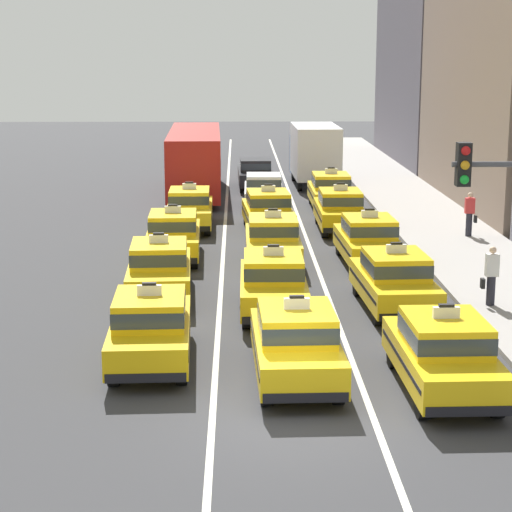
{
  "coord_description": "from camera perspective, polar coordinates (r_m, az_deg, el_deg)",
  "views": [
    {
      "loc": [
        -1.09,
        -17.27,
        7.13
      ],
      "look_at": [
        -0.55,
        9.27,
        1.3
      ],
      "focal_mm": 65.68,
      "sensor_mm": 36.0,
      "label": 1
    }
  ],
  "objects": [
    {
      "name": "pedestrian_trailing",
      "position": [
        26.92,
        14.13,
        -1.18
      ],
      "size": [
        0.47,
        0.24,
        1.68
      ],
      "color": "#23232D",
      "rests_on": "sidewalk_curb"
    },
    {
      "name": "taxi_center_third",
      "position": [
        31.72,
        1.02,
        1.02
      ],
      "size": [
        1.84,
        4.57,
        1.96
      ],
      "color": "black",
      "rests_on": "ground"
    },
    {
      "name": "taxi_right_second",
      "position": [
        26.45,
        8.43,
        -1.42
      ],
      "size": [
        2.01,
        4.63,
        1.96
      ],
      "color": "black",
      "rests_on": "ground"
    },
    {
      "name": "lane_stripe_left_center",
      "position": [
        37.95,
        -1.92,
        1.55
      ],
      "size": [
        0.14,
        80.0,
        0.01
      ],
      "primitive_type": "cube",
      "color": "silver",
      "rests_on": "ground"
    },
    {
      "name": "box_truck_right_sixth",
      "position": [
        51.03,
        3.54,
        6.34
      ],
      "size": [
        2.38,
        6.99,
        3.27
      ],
      "color": "black",
      "rests_on": "ground"
    },
    {
      "name": "taxi_center_nearest",
      "position": [
        20.65,
        2.45,
        -5.24
      ],
      "size": [
        1.94,
        4.61,
        1.96
      ],
      "color": "black",
      "rests_on": "ground"
    },
    {
      "name": "taxi_left_nearest",
      "position": [
        21.86,
        -6.45,
        -4.31
      ],
      "size": [
        1.98,
        4.62,
        1.96
      ],
      "color": "black",
      "rests_on": "ground"
    },
    {
      "name": "taxi_right_third",
      "position": [
        31.95,
        6.86,
        1.01
      ],
      "size": [
        1.95,
        4.61,
        1.96
      ],
      "color": "black",
      "rests_on": "ground"
    },
    {
      "name": "taxi_left_fourth",
      "position": [
        38.25,
        -4.06,
        2.95
      ],
      "size": [
        1.88,
        4.59,
        1.96
      ],
      "color": "black",
      "rests_on": "ground"
    },
    {
      "name": "taxi_center_fourth",
      "position": [
        37.55,
        0.74,
        2.8
      ],
      "size": [
        2.07,
        4.66,
        1.96
      ],
      "color": "black",
      "rests_on": "ground"
    },
    {
      "name": "taxi_right_nearest",
      "position": [
        20.35,
        11.33,
        -5.75
      ],
      "size": [
        1.91,
        4.6,
        1.96
      ],
      "color": "black",
      "rests_on": "ground"
    },
    {
      "name": "taxi_left_second",
      "position": [
        27.66,
        -5.9,
        -0.74
      ],
      "size": [
        2.02,
        4.64,
        1.96
      ],
      "color": "black",
      "rests_on": "ground"
    },
    {
      "name": "sedan_center_sixth",
      "position": [
        49.48,
        -0.05,
        5.09
      ],
      "size": [
        1.84,
        4.33,
        1.58
      ],
      "color": "black",
      "rests_on": "ground"
    },
    {
      "name": "pedestrian_near_crosswalk",
      "position": [
        36.85,
        12.89,
        2.49
      ],
      "size": [
        0.47,
        0.24,
        1.69
      ],
      "color": "#23232D",
      "rests_on": "sidewalk_curb"
    },
    {
      "name": "taxi_right_fourth",
      "position": [
        37.99,
        5.13,
        2.86
      ],
      "size": [
        1.84,
        4.57,
        1.96
      ],
      "color": "black",
      "rests_on": "ground"
    },
    {
      "name": "taxi_right_fifth",
      "position": [
        43.11,
        4.56,
        4.01
      ],
      "size": [
        1.83,
        4.56,
        1.96
      ],
      "color": "black",
      "rests_on": "ground"
    },
    {
      "name": "taxi_left_third",
      "position": [
        32.71,
        -5.06,
        1.32
      ],
      "size": [
        1.94,
        4.61,
        1.96
      ],
      "color": "black",
      "rests_on": "ground"
    },
    {
      "name": "sidewalk_curb",
      "position": [
        34.06,
        12.94,
        0.11
      ],
      "size": [
        4.0,
        90.0,
        0.15
      ],
      "primitive_type": "cube",
      "color": "#9E9993",
      "rests_on": "ground"
    },
    {
      "name": "bus_left_fifth",
      "position": [
        47.48,
        -3.74,
        5.94
      ],
      "size": [
        2.79,
        11.26,
        3.22
      ],
      "color": "black",
      "rests_on": "ground"
    },
    {
      "name": "taxi_center_second",
      "position": [
        25.87,
        1.05,
        -1.6
      ],
      "size": [
        1.86,
        4.58,
        1.96
      ],
      "color": "black",
      "rests_on": "ground"
    },
    {
      "name": "lane_stripe_center_right",
      "position": [
        38.04,
        2.91,
        1.57
      ],
      "size": [
        0.14,
        80.0,
        0.01
      ],
      "primitive_type": "cube",
      "color": "silver",
      "rests_on": "ground"
    },
    {
      "name": "ground_plane",
      "position": [
        18.72,
        2.29,
        -10.01
      ],
      "size": [
        160.0,
        160.0,
        0.0
      ],
      "primitive_type": "plane",
      "color": "#353538"
    },
    {
      "name": "sedan_center_fifth",
      "position": [
        43.32,
        0.46,
        4.05
      ],
      "size": [
        1.82,
        4.32,
        1.58
      ],
      "color": "black",
      "rests_on": "ground"
    }
  ]
}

